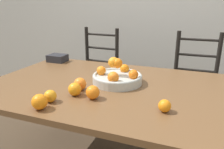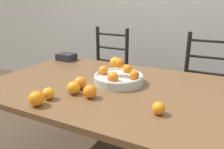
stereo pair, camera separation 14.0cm
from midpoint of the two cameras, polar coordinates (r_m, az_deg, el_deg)
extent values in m
cube|color=beige|center=(2.88, 15.45, 18.26)|extent=(8.00, 0.06, 2.60)
cube|color=brown|center=(1.50, 1.07, -3.17)|extent=(1.61, 1.09, 0.03)
cylinder|color=brown|center=(2.36, -10.04, -4.91)|extent=(0.07, 0.07, 0.69)
cylinder|color=brown|center=(1.95, 27.53, -11.93)|extent=(0.07, 0.07, 0.69)
cylinder|color=#B2B7B2|center=(1.51, 4.41, -1.35)|extent=(0.34, 0.34, 0.05)
torus|color=#B2B7B2|center=(1.50, 4.44, -0.42)|extent=(0.34, 0.34, 0.02)
sphere|color=orange|center=(1.45, 8.59, -0.23)|extent=(0.07, 0.07, 0.07)
sphere|color=orange|center=(1.60, 6.56, 1.35)|extent=(0.07, 0.07, 0.07)
sphere|color=orange|center=(1.53, 0.30, 1.03)|extent=(0.07, 0.07, 0.07)
sphere|color=orange|center=(1.39, 3.14, -0.79)|extent=(0.07, 0.07, 0.07)
sphere|color=orange|center=(1.48, 4.54, 2.87)|extent=(0.07, 0.07, 0.07)
sphere|color=orange|center=(1.49, 3.53, 3.11)|extent=(0.07, 0.07, 0.07)
sphere|color=orange|center=(1.41, -5.53, -2.22)|extent=(0.08, 0.08, 0.08)
sphere|color=orange|center=(1.22, -16.07, -6.12)|extent=(0.08, 0.08, 0.08)
sphere|color=orange|center=(1.27, -2.65, -4.51)|extent=(0.08, 0.08, 0.08)
sphere|color=orange|center=(1.13, 15.61, -8.55)|extent=(0.07, 0.07, 0.07)
sphere|color=orange|center=(1.29, -13.30, -4.90)|extent=(0.07, 0.07, 0.07)
sphere|color=orange|center=(1.33, -7.09, -3.52)|extent=(0.08, 0.08, 0.08)
cylinder|color=black|center=(2.47, -6.44, -6.66)|extent=(0.04, 0.04, 0.46)
cylinder|color=black|center=(2.29, 1.38, -8.66)|extent=(0.04, 0.04, 0.46)
cylinder|color=black|center=(2.66, -2.10, 1.51)|extent=(0.04, 0.04, 1.01)
cylinder|color=black|center=(2.49, 5.38, 0.27)|extent=(0.04, 0.04, 1.01)
cube|color=black|center=(2.42, -0.50, -0.77)|extent=(0.44, 0.42, 0.04)
cylinder|color=black|center=(2.53, 1.54, 3.50)|extent=(0.38, 0.04, 0.02)
cylinder|color=black|center=(2.50, 1.57, 6.90)|extent=(0.38, 0.04, 0.02)
cylinder|color=black|center=(2.48, 1.60, 10.38)|extent=(0.38, 0.04, 0.02)
cylinder|color=black|center=(2.13, 18.24, -11.82)|extent=(0.04, 0.04, 0.46)
cylinder|color=black|center=(2.13, 28.62, -13.18)|extent=(0.04, 0.04, 0.46)
cylinder|color=black|center=(2.35, 20.13, -1.85)|extent=(0.04, 0.04, 1.01)
cube|color=black|center=(2.18, 24.48, -4.64)|extent=(0.43, 0.41, 0.04)
cylinder|color=black|center=(2.31, 25.11, 0.31)|extent=(0.38, 0.03, 0.02)
cylinder|color=black|center=(2.27, 25.62, 4.00)|extent=(0.38, 0.03, 0.02)
cylinder|color=black|center=(2.24, 26.14, 7.79)|extent=(0.38, 0.03, 0.02)
cube|color=#232328|center=(2.16, -10.02, 4.54)|extent=(0.17, 0.13, 0.07)
camera|label=1|loc=(0.07, -87.14, 0.93)|focal=35.00mm
camera|label=2|loc=(0.07, 92.86, -0.93)|focal=35.00mm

